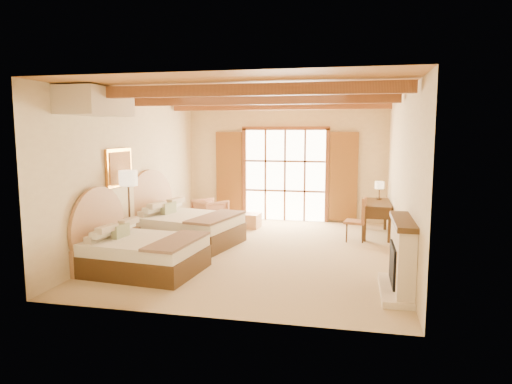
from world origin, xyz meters
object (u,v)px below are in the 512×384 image
(bed_far, at_px, (181,224))
(bed_near, at_px, (136,250))
(armchair, at_px, (210,212))
(desk, at_px, (376,217))
(nightstand, at_px, (124,243))

(bed_far, bearing_deg, bed_near, -78.47)
(bed_far, distance_m, armchair, 2.06)
(armchair, distance_m, desk, 4.24)
(bed_near, height_order, nightstand, bed_near)
(nightstand, distance_m, armchair, 3.49)
(bed_near, height_order, armchair, bed_near)
(bed_near, relative_size, bed_far, 0.86)
(nightstand, relative_size, desk, 0.39)
(desk, bearing_deg, bed_near, -137.39)
(nightstand, xyz_separation_m, armchair, (0.66, 3.42, 0.05))
(bed_near, xyz_separation_m, nightstand, (-0.63, 0.73, -0.10))
(desk, bearing_deg, bed_far, -157.16)
(bed_far, distance_m, desk, 4.58)
(desk, bearing_deg, armchair, 176.28)
(nightstand, bearing_deg, bed_near, -48.08)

